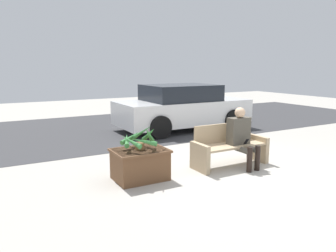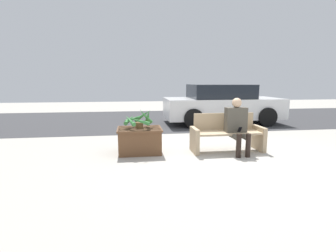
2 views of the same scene
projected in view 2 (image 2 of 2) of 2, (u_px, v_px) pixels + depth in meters
ground_plane at (231, 157)px, 5.40m from camera, size 30.00×30.00×0.00m
road_surface at (181, 119)px, 10.77m from camera, size 20.00×6.00×0.01m
bench at (227, 134)px, 5.80m from camera, size 1.58×0.56×0.82m
person_seated at (237, 123)px, 5.60m from camera, size 0.45×0.61×1.18m
planter_box at (140, 140)px, 5.64m from camera, size 0.94×0.71×0.54m
potted_plant at (139, 119)px, 5.57m from camera, size 0.63×0.65×0.46m
parked_car at (222, 104)px, 9.55m from camera, size 4.15×1.98×1.41m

